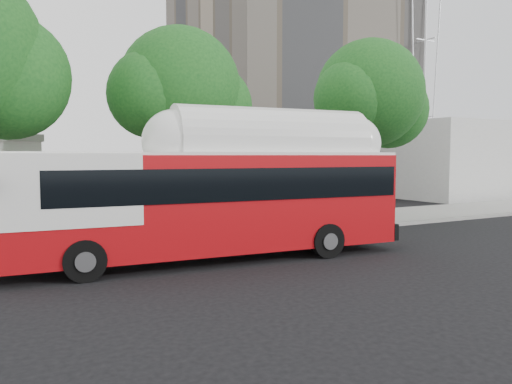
# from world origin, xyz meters

# --- Properties ---
(ground) EXTENTS (120.00, 120.00, 0.00)m
(ground) POSITION_xyz_m (0.00, 0.00, 0.00)
(ground) COLOR black
(ground) RESTS_ON ground
(sidewalk) EXTENTS (60.00, 5.00, 0.15)m
(sidewalk) POSITION_xyz_m (0.00, 6.50, 0.07)
(sidewalk) COLOR gray
(sidewalk) RESTS_ON ground
(curb_strip) EXTENTS (60.00, 0.30, 0.15)m
(curb_strip) POSITION_xyz_m (0.00, 3.90, 0.07)
(curb_strip) COLOR gray
(curb_strip) RESTS_ON ground
(red_curb_segment) EXTENTS (10.00, 0.32, 0.16)m
(red_curb_segment) POSITION_xyz_m (-3.00, 3.90, 0.08)
(red_curb_segment) COLOR maroon
(red_curb_segment) RESTS_ON ground
(street_tree_mid) EXTENTS (5.75, 5.00, 8.62)m
(street_tree_mid) POSITION_xyz_m (-0.59, 6.06, 5.91)
(street_tree_mid) COLOR #2D2116
(street_tree_mid) RESTS_ON ground
(street_tree_right) EXTENTS (6.21, 5.40, 9.18)m
(street_tree_right) POSITION_xyz_m (9.44, 5.86, 6.26)
(street_tree_right) COLOR #2D2116
(street_tree_right) RESTS_ON ground
(apartment_tower) EXTENTS (18.00, 18.00, 37.00)m
(apartment_tower) POSITION_xyz_m (18.00, 28.00, 17.62)
(apartment_tower) COLOR gray
(apartment_tower) RESTS_ON ground
(horizon_block) EXTENTS (20.00, 12.00, 6.00)m
(horizon_block) POSITION_xyz_m (30.00, 16.00, 3.00)
(horizon_block) COLOR silver
(horizon_block) RESTS_ON ground
(transit_bus) EXTENTS (13.62, 3.69, 3.98)m
(transit_bus) POSITION_xyz_m (-1.66, 0.98, 1.86)
(transit_bus) COLOR #AF0C11
(transit_bus) RESTS_ON ground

